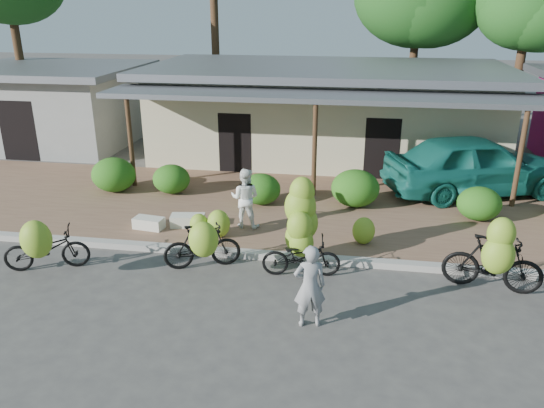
{
  "coord_description": "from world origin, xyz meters",
  "views": [
    {
      "loc": [
        1.16,
        -8.72,
        5.48
      ],
      "look_at": [
        -0.63,
        2.36,
        1.2
      ],
      "focal_mm": 35.0,
      "sensor_mm": 36.0,
      "label": 1
    }
  ],
  "objects_px": {
    "bike_left": "(202,245)",
    "vendor": "(310,286)",
    "sack_near": "(188,220)",
    "teal_van": "(475,165)",
    "bike_center": "(301,234)",
    "bystander": "(245,198)",
    "tree_near_right": "(523,6)",
    "bike_right": "(494,260)",
    "bike_far_left": "(44,247)",
    "sack_far": "(149,223)"
  },
  "relations": [
    {
      "from": "bike_right",
      "to": "bike_left",
      "type": "bearing_deg",
      "value": 99.73
    },
    {
      "from": "bike_far_left",
      "to": "bike_right",
      "type": "relative_size",
      "value": 0.95
    },
    {
      "from": "tree_near_right",
      "to": "bike_center",
      "type": "xyz_separation_m",
      "value": [
        -7.19,
        -12.99,
        -4.51
      ]
    },
    {
      "from": "bike_left",
      "to": "sack_far",
      "type": "distance_m",
      "value": 2.62
    },
    {
      "from": "bike_left",
      "to": "bike_right",
      "type": "xyz_separation_m",
      "value": [
        5.95,
        0.0,
        0.12
      ]
    },
    {
      "from": "sack_far",
      "to": "teal_van",
      "type": "distance_m",
      "value": 9.49
    },
    {
      "from": "bike_center",
      "to": "vendor",
      "type": "bearing_deg",
      "value": -176.63
    },
    {
      "from": "tree_near_right",
      "to": "bike_right",
      "type": "bearing_deg",
      "value": -103.93
    },
    {
      "from": "tree_near_right",
      "to": "bystander",
      "type": "relative_size",
      "value": 4.49
    },
    {
      "from": "bike_left",
      "to": "bike_right",
      "type": "distance_m",
      "value": 5.95
    },
    {
      "from": "tree_near_right",
      "to": "bike_right",
      "type": "height_order",
      "value": "tree_near_right"
    },
    {
      "from": "bike_center",
      "to": "bike_right",
      "type": "distance_m",
      "value": 3.89
    },
    {
      "from": "bystander",
      "to": "teal_van",
      "type": "height_order",
      "value": "teal_van"
    },
    {
      "from": "sack_far",
      "to": "bystander",
      "type": "relative_size",
      "value": 0.49
    },
    {
      "from": "bystander",
      "to": "teal_van",
      "type": "bearing_deg",
      "value": -145.58
    },
    {
      "from": "tree_near_right",
      "to": "bike_left",
      "type": "xyz_separation_m",
      "value": [
        -9.27,
        -13.4,
        -4.73
      ]
    },
    {
      "from": "tree_near_right",
      "to": "bike_center",
      "type": "bearing_deg",
      "value": -118.97
    },
    {
      "from": "sack_near",
      "to": "vendor",
      "type": "height_order",
      "value": "vendor"
    },
    {
      "from": "bike_left",
      "to": "teal_van",
      "type": "relative_size",
      "value": 0.33
    },
    {
      "from": "bike_far_left",
      "to": "vendor",
      "type": "height_order",
      "value": "vendor"
    },
    {
      "from": "bike_right",
      "to": "teal_van",
      "type": "height_order",
      "value": "teal_van"
    },
    {
      "from": "bike_left",
      "to": "bystander",
      "type": "height_order",
      "value": "bystander"
    },
    {
      "from": "tree_near_right",
      "to": "teal_van",
      "type": "height_order",
      "value": "tree_near_right"
    },
    {
      "from": "bike_center",
      "to": "teal_van",
      "type": "height_order",
      "value": "bike_center"
    },
    {
      "from": "bike_center",
      "to": "sack_far",
      "type": "bearing_deg",
      "value": 64.5
    },
    {
      "from": "bystander",
      "to": "teal_van",
      "type": "xyz_separation_m",
      "value": [
        6.16,
        3.52,
        0.13
      ]
    },
    {
      "from": "sack_far",
      "to": "vendor",
      "type": "bearing_deg",
      "value": -38.21
    },
    {
      "from": "bike_center",
      "to": "teal_van",
      "type": "relative_size",
      "value": 0.39
    },
    {
      "from": "sack_near",
      "to": "teal_van",
      "type": "distance_m",
      "value": 8.52
    },
    {
      "from": "sack_near",
      "to": "teal_van",
      "type": "bearing_deg",
      "value": 26.14
    },
    {
      "from": "sack_near",
      "to": "bike_center",
      "type": "bearing_deg",
      "value": -28.02
    },
    {
      "from": "sack_near",
      "to": "tree_near_right",
      "type": "bearing_deg",
      "value": 47.86
    },
    {
      "from": "bike_center",
      "to": "bystander",
      "type": "distance_m",
      "value": 2.46
    },
    {
      "from": "bike_left",
      "to": "teal_van",
      "type": "height_order",
      "value": "teal_van"
    },
    {
      "from": "vendor",
      "to": "bystander",
      "type": "height_order",
      "value": "bystander"
    },
    {
      "from": "sack_near",
      "to": "bystander",
      "type": "bearing_deg",
      "value": 8.47
    },
    {
      "from": "bike_far_left",
      "to": "sack_far",
      "type": "bearing_deg",
      "value": -50.77
    },
    {
      "from": "bike_far_left",
      "to": "sack_near",
      "type": "height_order",
      "value": "bike_far_left"
    },
    {
      "from": "bystander",
      "to": "teal_van",
      "type": "distance_m",
      "value": 7.1
    },
    {
      "from": "tree_near_right",
      "to": "bystander",
      "type": "height_order",
      "value": "tree_near_right"
    },
    {
      "from": "bike_far_left",
      "to": "teal_van",
      "type": "relative_size",
      "value": 0.36
    },
    {
      "from": "sack_far",
      "to": "bystander",
      "type": "height_order",
      "value": "bystander"
    },
    {
      "from": "teal_van",
      "to": "bike_right",
      "type": "bearing_deg",
      "value": 153.7
    },
    {
      "from": "bike_left",
      "to": "vendor",
      "type": "distance_m",
      "value": 3.01
    },
    {
      "from": "teal_van",
      "to": "tree_near_right",
      "type": "bearing_deg",
      "value": -38.85
    },
    {
      "from": "bike_center",
      "to": "bike_right",
      "type": "xyz_separation_m",
      "value": [
        3.87,
        -0.4,
        -0.1
      ]
    },
    {
      "from": "tree_near_right",
      "to": "vendor",
      "type": "height_order",
      "value": "tree_near_right"
    },
    {
      "from": "bike_far_left",
      "to": "sack_far",
      "type": "xyz_separation_m",
      "value": [
        1.4,
        2.34,
        -0.32
      ]
    },
    {
      "from": "tree_near_right",
      "to": "teal_van",
      "type": "relative_size",
      "value": 1.31
    },
    {
      "from": "bike_left",
      "to": "bike_right",
      "type": "relative_size",
      "value": 0.87
    }
  ]
}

